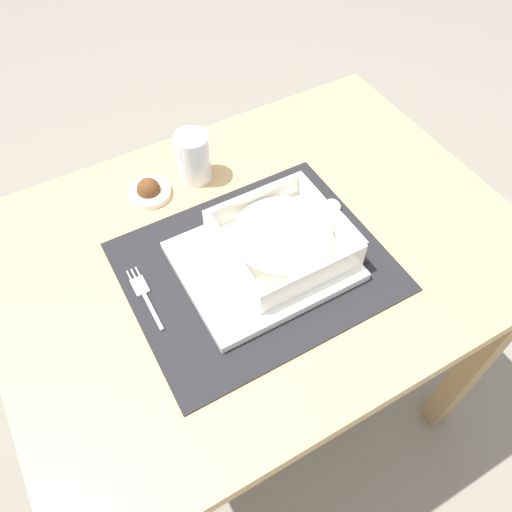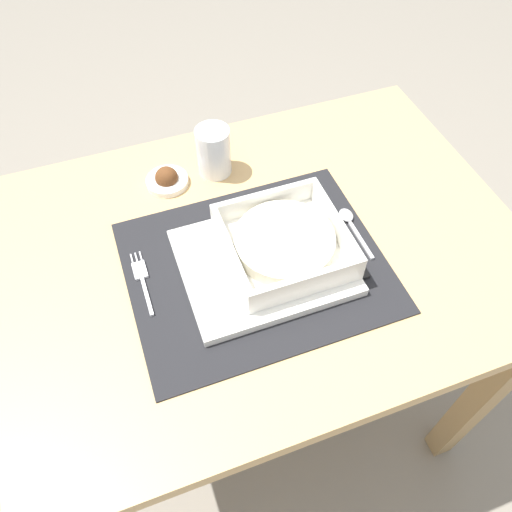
{
  "view_description": "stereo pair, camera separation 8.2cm",
  "coord_description": "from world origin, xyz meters",
  "px_view_note": "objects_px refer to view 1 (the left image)",
  "views": [
    {
      "loc": [
        -0.27,
        -0.47,
        1.39
      ],
      "look_at": [
        -0.03,
        -0.04,
        0.73
      ],
      "focal_mm": 35.36,
      "sensor_mm": 36.0,
      "label": 1
    },
    {
      "loc": [
        -0.2,
        -0.51,
        1.39
      ],
      "look_at": [
        -0.03,
        -0.04,
        0.73
      ],
      "focal_mm": 35.36,
      "sensor_mm": 36.0,
      "label": 2
    }
  ],
  "objects_px": {
    "dining_table": "(259,280)",
    "spoon": "(338,210)",
    "bread_knife": "(331,237)",
    "condiment_saucer": "(149,191)",
    "drinking_glass": "(193,159)",
    "fork": "(144,293)",
    "butter_knife": "(345,239)",
    "porridge_bowl": "(282,240)"
  },
  "relations": [
    {
      "from": "dining_table",
      "to": "spoon",
      "type": "bearing_deg",
      "value": -2.59
    },
    {
      "from": "bread_knife",
      "to": "condiment_saucer",
      "type": "xyz_separation_m",
      "value": [
        -0.23,
        0.26,
        0.0
      ]
    },
    {
      "from": "spoon",
      "to": "condiment_saucer",
      "type": "bearing_deg",
      "value": 145.26
    },
    {
      "from": "spoon",
      "to": "drinking_glass",
      "type": "relative_size",
      "value": 1.22
    },
    {
      "from": "bread_knife",
      "to": "condiment_saucer",
      "type": "bearing_deg",
      "value": 129.67
    },
    {
      "from": "fork",
      "to": "condiment_saucer",
      "type": "relative_size",
      "value": 1.63
    },
    {
      "from": "fork",
      "to": "spoon",
      "type": "height_order",
      "value": "spoon"
    },
    {
      "from": "spoon",
      "to": "butter_knife",
      "type": "relative_size",
      "value": 0.85
    },
    {
      "from": "dining_table",
      "to": "bread_knife",
      "type": "distance_m",
      "value": 0.17
    },
    {
      "from": "dining_table",
      "to": "butter_knife",
      "type": "height_order",
      "value": "butter_knife"
    },
    {
      "from": "dining_table",
      "to": "butter_knife",
      "type": "bearing_deg",
      "value": -27.55
    },
    {
      "from": "porridge_bowl",
      "to": "fork",
      "type": "height_order",
      "value": "porridge_bowl"
    },
    {
      "from": "dining_table",
      "to": "fork",
      "type": "relative_size",
      "value": 6.93
    },
    {
      "from": "spoon",
      "to": "butter_knife",
      "type": "bearing_deg",
      "value": -112.5
    },
    {
      "from": "fork",
      "to": "spoon",
      "type": "bearing_deg",
      "value": -2.35
    },
    {
      "from": "butter_knife",
      "to": "bread_knife",
      "type": "xyz_separation_m",
      "value": [
        -0.02,
        0.02,
        0.0
      ]
    },
    {
      "from": "porridge_bowl",
      "to": "fork",
      "type": "xyz_separation_m",
      "value": [
        -0.24,
        0.04,
        -0.03
      ]
    },
    {
      "from": "spoon",
      "to": "drinking_glass",
      "type": "bearing_deg",
      "value": 132.82
    },
    {
      "from": "fork",
      "to": "condiment_saucer",
      "type": "height_order",
      "value": "condiment_saucer"
    },
    {
      "from": "dining_table",
      "to": "bread_knife",
      "type": "height_order",
      "value": "bread_knife"
    },
    {
      "from": "drinking_glass",
      "to": "condiment_saucer",
      "type": "height_order",
      "value": "drinking_glass"
    },
    {
      "from": "drinking_glass",
      "to": "condiment_saucer",
      "type": "distance_m",
      "value": 0.1
    },
    {
      "from": "porridge_bowl",
      "to": "bread_knife",
      "type": "distance_m",
      "value": 0.1
    },
    {
      "from": "condiment_saucer",
      "to": "dining_table",
      "type": "bearing_deg",
      "value": -59.2
    },
    {
      "from": "bread_knife",
      "to": "drinking_glass",
      "type": "xyz_separation_m",
      "value": [
        -0.14,
        0.26,
        0.04
      ]
    },
    {
      "from": "spoon",
      "to": "bread_knife",
      "type": "relative_size",
      "value": 0.85
    },
    {
      "from": "drinking_glass",
      "to": "condiment_saucer",
      "type": "relative_size",
      "value": 1.21
    },
    {
      "from": "dining_table",
      "to": "bread_knife",
      "type": "xyz_separation_m",
      "value": [
        0.11,
        -0.05,
        0.12
      ]
    },
    {
      "from": "porridge_bowl",
      "to": "butter_knife",
      "type": "bearing_deg",
      "value": -15.1
    },
    {
      "from": "fork",
      "to": "dining_table",
      "type": "bearing_deg",
      "value": -1.08
    },
    {
      "from": "dining_table",
      "to": "drinking_glass",
      "type": "bearing_deg",
      "value": 96.7
    },
    {
      "from": "spoon",
      "to": "condiment_saucer",
      "type": "xyz_separation_m",
      "value": [
        -0.28,
        0.21,
        0.0
      ]
    },
    {
      "from": "spoon",
      "to": "condiment_saucer",
      "type": "distance_m",
      "value": 0.35
    },
    {
      "from": "porridge_bowl",
      "to": "fork",
      "type": "relative_size",
      "value": 1.48
    },
    {
      "from": "spoon",
      "to": "condiment_saucer",
      "type": "relative_size",
      "value": 1.48
    },
    {
      "from": "dining_table",
      "to": "drinking_glass",
      "type": "height_order",
      "value": "drinking_glass"
    },
    {
      "from": "bread_knife",
      "to": "drinking_glass",
      "type": "bearing_deg",
      "value": 115.14
    },
    {
      "from": "spoon",
      "to": "fork",
      "type": "bearing_deg",
      "value": -178.84
    },
    {
      "from": "spoon",
      "to": "condiment_saucer",
      "type": "height_order",
      "value": "condiment_saucer"
    },
    {
      "from": "condiment_saucer",
      "to": "drinking_glass",
      "type": "bearing_deg",
      "value": 2.13
    },
    {
      "from": "dining_table",
      "to": "condiment_saucer",
      "type": "xyz_separation_m",
      "value": [
        -0.12,
        0.2,
        0.12
      ]
    },
    {
      "from": "bread_knife",
      "to": "condiment_saucer",
      "type": "distance_m",
      "value": 0.35
    }
  ]
}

